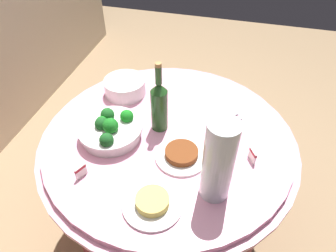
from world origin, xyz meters
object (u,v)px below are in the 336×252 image
at_px(food_plate_noodles, 153,203).
at_px(label_placard_front, 253,155).
at_px(plate_stack, 125,87).
at_px(wine_bottle, 159,105).
at_px(decorative_fruit_vase, 218,163).
at_px(label_placard_mid, 81,171).
at_px(broccoli_bowl, 110,130).
at_px(serving_tongs, 223,121).
at_px(food_plate_stir_fry, 182,154).

relative_size(food_plate_noodles, label_placard_front, 4.00).
bearing_deg(label_placard_front, food_plate_noodles, 133.29).
relative_size(plate_stack, wine_bottle, 0.62).
distance_m(decorative_fruit_vase, food_plate_noodles, 0.28).
bearing_deg(label_placard_mid, broccoli_bowl, -6.33).
bearing_deg(serving_tongs, broccoli_bowl, 116.06).
xyz_separation_m(broccoli_bowl, label_placard_front, (0.02, -0.61, -0.01)).
height_order(decorative_fruit_vase, food_plate_stir_fry, decorative_fruit_vase).
xyz_separation_m(broccoli_bowl, plate_stack, (0.32, 0.05, -0.00)).
height_order(food_plate_noodles, label_placard_mid, label_placard_mid).
height_order(serving_tongs, food_plate_stir_fry, food_plate_stir_fry).
relative_size(broccoli_bowl, serving_tongs, 1.80).
relative_size(food_plate_stir_fry, food_plate_noodles, 1.00).
xyz_separation_m(broccoli_bowl, wine_bottle, (0.12, -0.19, 0.09)).
height_order(broccoli_bowl, decorative_fruit_vase, decorative_fruit_vase).
height_order(decorative_fruit_vase, label_placard_mid, decorative_fruit_vase).
bearing_deg(food_plate_noodles, wine_bottle, 12.53).
bearing_deg(plate_stack, broccoli_bowl, -170.35).
height_order(plate_stack, label_placard_front, plate_stack).
bearing_deg(broccoli_bowl, wine_bottle, -58.48).
distance_m(plate_stack, label_placard_front, 0.73).
xyz_separation_m(food_plate_stir_fry, label_placard_front, (0.06, -0.28, 0.02)).
distance_m(broccoli_bowl, food_plate_stir_fry, 0.33).
xyz_separation_m(plate_stack, decorative_fruit_vase, (-0.49, -0.54, 0.12)).
height_order(serving_tongs, label_placard_front, label_placard_front).
relative_size(wine_bottle, label_placard_front, 6.11).
xyz_separation_m(serving_tongs, food_plate_noodles, (-0.52, 0.19, 0.01)).
xyz_separation_m(broccoli_bowl, serving_tongs, (0.23, -0.47, -0.04)).
height_order(wine_bottle, decorative_fruit_vase, decorative_fruit_vase).
bearing_deg(plate_stack, serving_tongs, -99.93).
height_order(broccoli_bowl, food_plate_noodles, broccoli_bowl).
bearing_deg(wine_bottle, broccoli_bowl, 121.52).
bearing_deg(serving_tongs, label_placard_mid, 133.26).
distance_m(broccoli_bowl, plate_stack, 0.32).
distance_m(decorative_fruit_vase, label_placard_front, 0.27).
height_order(food_plate_stir_fry, food_plate_noodles, food_plate_noodles).
height_order(decorative_fruit_vase, label_placard_front, decorative_fruit_vase).
distance_m(decorative_fruit_vase, serving_tongs, 0.43).
bearing_deg(food_plate_stir_fry, plate_stack, 46.88).
height_order(food_plate_stir_fry, label_placard_front, label_placard_front).
relative_size(plate_stack, serving_tongs, 1.35).
bearing_deg(label_placard_front, decorative_fruit_vase, 146.91).
xyz_separation_m(plate_stack, wine_bottle, (-0.20, -0.24, 0.09)).
xyz_separation_m(broccoli_bowl, label_placard_mid, (-0.24, 0.03, -0.01)).
distance_m(food_plate_noodles, label_placard_mid, 0.31).
xyz_separation_m(wine_bottle, food_plate_stir_fry, (-0.15, -0.14, -0.11)).
bearing_deg(serving_tongs, wine_bottle, 112.02).
distance_m(plate_stack, decorative_fruit_vase, 0.74).
height_order(wine_bottle, food_plate_noodles, wine_bottle).
relative_size(wine_bottle, decorative_fruit_vase, 0.99).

